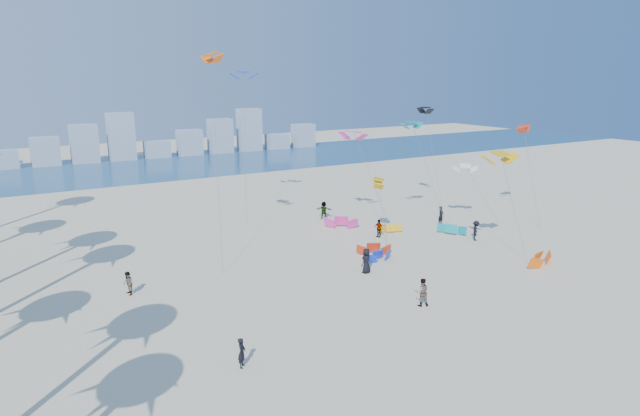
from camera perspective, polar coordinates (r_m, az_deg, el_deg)
ground at (r=30.81m, az=11.02°, el=-14.94°), size 220.00×220.00×0.00m
ocean at (r=94.78m, az=-19.45°, el=3.93°), size 220.00×220.00×0.00m
kitesurfer_near at (r=29.22m, az=-8.16°, el=-14.71°), size 0.66×0.70×1.61m
kitesurfer_mid at (r=36.51m, az=10.59°, el=-8.62°), size 1.14×1.05×1.88m
kitesurfers_far at (r=49.57m, az=4.57°, el=-2.50°), size 31.95×16.86×1.92m
grounded_kites at (r=49.49m, az=9.40°, el=-3.19°), size 13.27×19.74×1.07m
flying_kites at (r=52.76m, az=7.62°, el=8.60°), size 35.38×29.10×16.89m
distant_skyline at (r=103.91m, az=-21.39°, el=6.27°), size 85.00×3.00×8.40m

